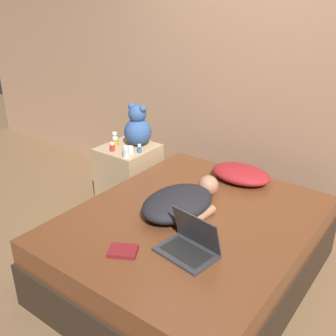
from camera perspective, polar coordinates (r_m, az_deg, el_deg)
The scene contains 15 objects.
ground_plane at distance 2.93m, azimuth 3.10°, elevation -15.32°, with size 12.00×12.00×0.00m, color brown.
wall_back at distance 3.36m, azimuth 15.23°, elevation 13.79°, with size 8.00×0.06×2.60m.
bed at distance 2.78m, azimuth 3.22°, elevation -11.46°, with size 1.48×1.80×0.49m.
nightstand at distance 3.65m, azimuth -5.65°, elevation -1.27°, with size 0.45×0.48×0.59m.
pillow at distance 3.15m, azimuth 10.52°, elevation -0.85°, with size 0.48×0.33×0.12m.
person_lying at distance 2.67m, azimuth 1.93°, elevation -4.87°, with size 0.44×0.72×0.15m.
laptop at distance 2.29m, azimuth 3.19°, elevation -10.99°, with size 0.37×0.28×0.23m.
teddy_bear at distance 3.52m, azimuth -4.41°, elevation 5.89°, with size 0.25×0.25×0.38m.
bottle_blue at distance 3.38m, azimuth -4.16°, elevation 2.81°, with size 0.03×0.03×0.08m.
bottle_white at distance 3.38m, azimuth -5.47°, elevation 2.63°, with size 0.05×0.05×0.06m.
bottle_red at distance 3.45m, azimuth -8.09°, elevation 3.05°, with size 0.04×0.04×0.08m.
bottle_green at distance 3.64m, azimuth -7.72°, elevation 4.40°, with size 0.05×0.05×0.10m.
bottle_clear at distance 3.30m, azimuth -6.12°, elevation 2.35°, with size 0.06×0.06×0.09m.
bottle_amber at distance 3.56m, azimuth -7.66°, elevation 3.82°, with size 0.05×0.05×0.08m.
book at distance 2.32m, azimuth -6.56°, elevation -11.87°, with size 0.20×0.19×0.02m.
Camera 1 is at (1.22, -1.90, 1.87)m, focal length 42.00 mm.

